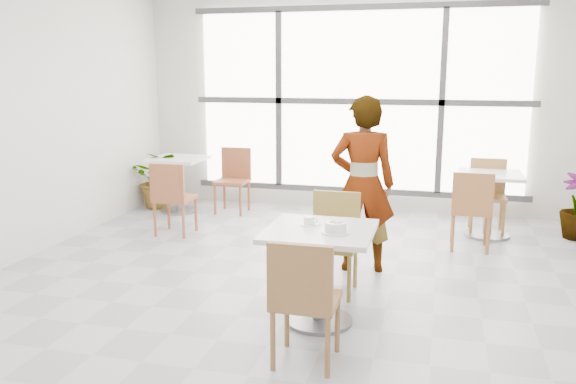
% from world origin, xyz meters
% --- Properties ---
extents(floor, '(7.00, 7.00, 0.00)m').
position_xyz_m(floor, '(0.00, 0.00, 0.00)').
color(floor, '#9E9EA5').
rests_on(floor, ground).
extents(wall_back, '(6.00, 0.00, 6.00)m').
position_xyz_m(wall_back, '(0.00, 3.50, 1.50)').
color(wall_back, silver).
rests_on(wall_back, ground).
extents(window, '(4.60, 0.07, 2.52)m').
position_xyz_m(window, '(0.00, 3.44, 1.50)').
color(window, white).
rests_on(window, ground).
extents(main_table, '(0.80, 0.80, 0.75)m').
position_xyz_m(main_table, '(0.27, -0.39, 0.52)').
color(main_table, silver).
rests_on(main_table, ground).
extents(chair_near, '(0.42, 0.42, 0.87)m').
position_xyz_m(chair_near, '(0.31, -1.10, 0.50)').
color(chair_near, brown).
rests_on(chair_near, ground).
extents(chair_far, '(0.42, 0.42, 0.87)m').
position_xyz_m(chair_far, '(0.25, 0.34, 0.50)').
color(chair_far, olive).
rests_on(chair_far, ground).
extents(oatmeal_bowl, '(0.21, 0.21, 0.09)m').
position_xyz_m(oatmeal_bowl, '(0.41, -0.48, 0.79)').
color(oatmeal_bowl, silver).
rests_on(oatmeal_bowl, main_table).
extents(coffee_cup, '(0.16, 0.13, 0.07)m').
position_xyz_m(coffee_cup, '(0.17, -0.31, 0.78)').
color(coffee_cup, white).
rests_on(coffee_cup, main_table).
extents(person, '(0.68, 0.50, 1.69)m').
position_xyz_m(person, '(0.41, 0.94, 0.85)').
color(person, black).
rests_on(person, ground).
extents(bg_table_left, '(0.70, 0.70, 0.75)m').
position_xyz_m(bg_table_left, '(-2.34, 2.72, 0.49)').
color(bg_table_left, white).
rests_on(bg_table_left, ground).
extents(bg_table_right, '(0.70, 0.70, 0.75)m').
position_xyz_m(bg_table_right, '(1.69, 2.49, 0.49)').
color(bg_table_right, white).
rests_on(bg_table_right, ground).
extents(bg_chair_left_near, '(0.42, 0.42, 0.87)m').
position_xyz_m(bg_chair_left_near, '(-1.89, 1.58, 0.50)').
color(bg_chair_left_near, '#9B5335').
rests_on(bg_chair_left_near, ground).
extents(bg_chair_left_far, '(0.42, 0.42, 0.87)m').
position_xyz_m(bg_chair_left_far, '(-1.61, 2.93, 0.50)').
color(bg_chair_left_far, '#985032').
rests_on(bg_chair_left_far, ground).
extents(bg_chair_right_near, '(0.42, 0.42, 0.87)m').
position_xyz_m(bg_chair_right_near, '(1.47, 1.84, 0.50)').
color(bg_chair_right_near, '#A56338').
rests_on(bg_chair_right_near, ground).
extents(bg_chair_right_far, '(0.42, 0.42, 0.87)m').
position_xyz_m(bg_chair_right_far, '(1.69, 2.74, 0.50)').
color(bg_chair_right_far, '#A3703E').
rests_on(bg_chair_right_far, ground).
extents(plant_left, '(0.80, 0.72, 0.81)m').
position_xyz_m(plant_left, '(-2.70, 2.88, 0.41)').
color(plant_left, '#3D743E').
rests_on(plant_left, ground).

